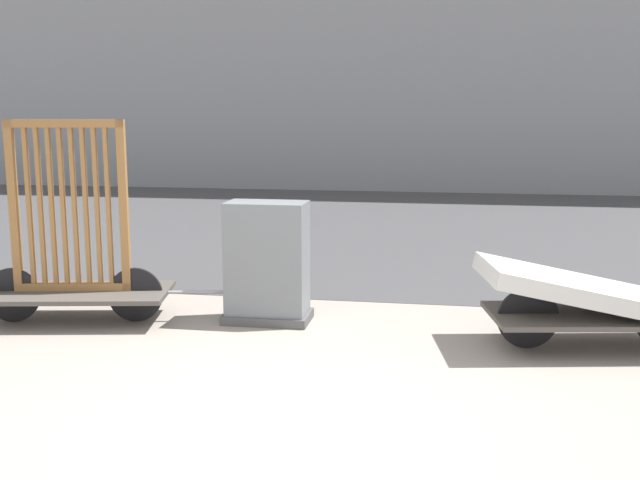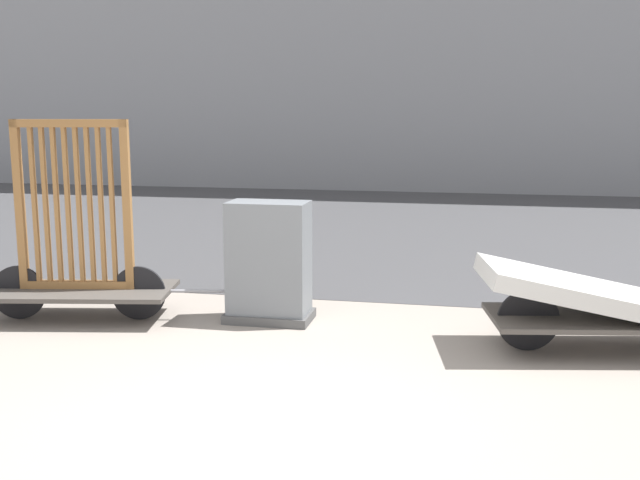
# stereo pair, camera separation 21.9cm
# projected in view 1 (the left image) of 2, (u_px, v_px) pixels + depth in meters

# --- Properties ---
(ground_plane) EXTENTS (60.00, 60.00, 0.00)m
(ground_plane) POSITION_uv_depth(u_px,v_px,m) (266.00, 427.00, 4.49)
(ground_plane) COLOR gray
(road_strip) EXTENTS (56.00, 10.18, 0.01)m
(road_strip) POSITION_uv_depth(u_px,v_px,m) (383.00, 224.00, 12.40)
(road_strip) COLOR #424244
(road_strip) RESTS_ON ground_plane
(bike_cart_with_bedframe) EXTENTS (2.42, 1.09, 1.80)m
(bike_cart_with_bedframe) POSITION_uv_depth(u_px,v_px,m) (73.00, 260.00, 6.64)
(bike_cart_with_bedframe) COLOR #4C4742
(bike_cart_with_bedframe) RESTS_ON ground_plane
(bike_cart_with_mattress) EXTENTS (2.50, 1.15, 0.71)m
(bike_cart_with_mattress) POSITION_uv_depth(u_px,v_px,m) (598.00, 299.00, 5.93)
(bike_cart_with_mattress) COLOR #4C4742
(bike_cart_with_mattress) RESTS_ON ground_plane
(utility_cabinet) EXTENTS (0.77, 0.46, 1.08)m
(utility_cabinet) POSITION_uv_depth(u_px,v_px,m) (267.00, 267.00, 6.67)
(utility_cabinet) COLOR #4C4C4C
(utility_cabinet) RESTS_ON ground_plane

